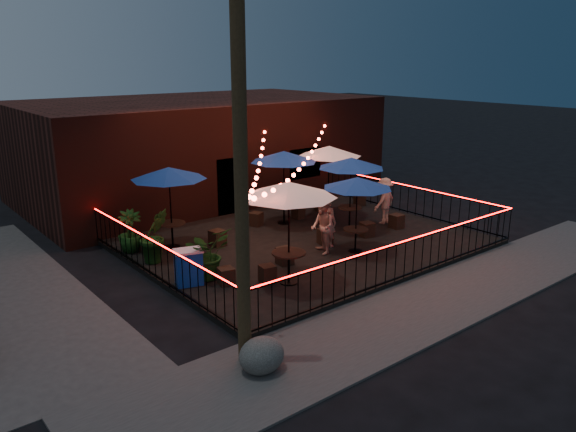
# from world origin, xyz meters

# --- Properties ---
(ground) EXTENTS (110.00, 110.00, 0.00)m
(ground) POSITION_xyz_m (0.00, 0.00, 0.00)
(ground) COLOR black
(ground) RESTS_ON ground
(patio) EXTENTS (10.00, 8.00, 0.15)m
(patio) POSITION_xyz_m (0.00, 2.00, 0.07)
(patio) COLOR black
(patio) RESTS_ON ground
(sidewalk) EXTENTS (18.00, 2.50, 0.05)m
(sidewalk) POSITION_xyz_m (0.00, -3.25, 0.03)
(sidewalk) COLOR #3D3B38
(sidewalk) RESTS_ON ground
(brick_building) EXTENTS (14.00, 8.00, 4.00)m
(brick_building) POSITION_xyz_m (1.00, 9.99, 2.00)
(brick_building) COLOR black
(brick_building) RESTS_ON ground
(utility_pole) EXTENTS (0.26, 0.26, 8.00)m
(utility_pole) POSITION_xyz_m (-5.40, -2.60, 4.00)
(utility_pole) COLOR #342615
(utility_pole) RESTS_ON ground
(fence_front) EXTENTS (10.00, 0.04, 1.04)m
(fence_front) POSITION_xyz_m (0.00, -2.00, 0.66)
(fence_front) COLOR black
(fence_front) RESTS_ON patio
(fence_left) EXTENTS (0.04, 8.00, 1.04)m
(fence_left) POSITION_xyz_m (-5.00, 2.00, 0.66)
(fence_left) COLOR black
(fence_left) RESTS_ON patio
(fence_right) EXTENTS (0.04, 8.00, 1.04)m
(fence_right) POSITION_xyz_m (5.00, 2.00, 0.66)
(fence_right) COLOR black
(fence_right) RESTS_ON patio
(festoon_lights) EXTENTS (10.02, 8.72, 1.32)m
(festoon_lights) POSITION_xyz_m (-1.01, 1.70, 2.52)
(festoon_lights) COLOR red
(festoon_lights) RESTS_ON ground
(cafe_table_0) EXTENTS (2.44, 2.44, 2.62)m
(cafe_table_0) POSITION_xyz_m (-2.49, -0.34, 2.54)
(cafe_table_0) COLOR black
(cafe_table_0) RESTS_ON patio
(cafe_table_1) EXTENTS (2.58, 2.58, 2.44)m
(cafe_table_1) POSITION_xyz_m (-3.46, 4.00, 2.38)
(cafe_table_1) COLOR black
(cafe_table_1) RESTS_ON patio
(cafe_table_2) EXTENTS (2.67, 2.67, 2.23)m
(cafe_table_2) POSITION_xyz_m (0.53, 0.27, 2.19)
(cafe_table_2) COLOR black
(cafe_table_2) RESTS_ON patio
(cafe_table_3) EXTENTS (2.99, 2.99, 2.50)m
(cafe_table_3) POSITION_xyz_m (0.71, 3.86, 2.43)
(cafe_table_3) COLOR black
(cafe_table_3) RESTS_ON patio
(cafe_table_4) EXTENTS (2.85, 2.85, 2.39)m
(cafe_table_4) POSITION_xyz_m (2.00, 1.99, 2.34)
(cafe_table_4) COLOR black
(cafe_table_4) RESTS_ON patio
(cafe_table_5) EXTENTS (2.58, 2.58, 2.51)m
(cafe_table_5) POSITION_xyz_m (2.60, 3.68, 2.44)
(cafe_table_5) COLOR black
(cafe_table_5) RESTS_ON patio
(bistro_chair_0) EXTENTS (0.45, 0.45, 0.44)m
(bistro_chair_0) POSITION_xyz_m (-3.79, 0.56, 0.37)
(bistro_chair_0) COLOR black
(bistro_chair_0) RESTS_ON patio
(bistro_chair_1) EXTENTS (0.43, 0.43, 0.44)m
(bistro_chair_1) POSITION_xyz_m (-2.87, 0.05, 0.37)
(bistro_chair_1) COLOR black
(bistro_chair_1) RESTS_ON patio
(bistro_chair_2) EXTENTS (0.52, 0.52, 0.52)m
(bistro_chair_2) POSITION_xyz_m (-4.19, 3.91, 0.41)
(bistro_chair_2) COLOR black
(bistro_chair_2) RESTS_ON patio
(bistro_chair_3) EXTENTS (0.46, 0.46, 0.48)m
(bistro_chair_3) POSITION_xyz_m (-2.35, 3.26, 0.39)
(bistro_chair_3) COLOR black
(bistro_chair_3) RESTS_ON patio
(bistro_chair_4) EXTENTS (0.43, 0.43, 0.47)m
(bistro_chair_4) POSITION_xyz_m (-1.75, 0.75, 0.38)
(bistro_chair_4) COLOR black
(bistro_chair_4) RESTS_ON patio
(bistro_chair_5) EXTENTS (0.48, 0.48, 0.46)m
(bistro_chair_5) POSITION_xyz_m (0.31, 1.34, 0.38)
(bistro_chair_5) COLOR black
(bistro_chair_5) RESTS_ON patio
(bistro_chair_6) EXTENTS (0.51, 0.51, 0.46)m
(bistro_chair_6) POSITION_xyz_m (-0.21, 4.23, 0.38)
(bistro_chair_6) COLOR black
(bistro_chair_6) RESTS_ON patio
(bistro_chair_7) EXTENTS (0.38, 0.38, 0.42)m
(bistro_chair_7) POSITION_xyz_m (1.49, 4.02, 0.36)
(bistro_chair_7) COLOR black
(bistro_chair_7) RESTS_ON patio
(bistro_chair_8) EXTENTS (0.46, 0.46, 0.46)m
(bistro_chair_8) POSITION_xyz_m (1.84, 1.05, 0.38)
(bistro_chair_8) COLOR black
(bistro_chair_8) RESTS_ON patio
(bistro_chair_9) EXTENTS (0.41, 0.41, 0.46)m
(bistro_chair_9) POSITION_xyz_m (3.28, 1.06, 0.38)
(bistro_chair_9) COLOR black
(bistro_chair_9) RESTS_ON patio
(bistro_chair_10) EXTENTS (0.55, 0.55, 0.51)m
(bistro_chair_10) POSITION_xyz_m (2.87, 4.34, 0.41)
(bistro_chair_10) COLOR black
(bistro_chair_10) RESTS_ON patio
(bistro_chair_11) EXTENTS (0.48, 0.48, 0.44)m
(bistro_chair_11) POSITION_xyz_m (4.48, 3.93, 0.37)
(bistro_chair_11) COLOR black
(bistro_chair_11) RESTS_ON patio
(patron_a) EXTENTS (0.54, 0.65, 1.52)m
(patron_a) POSITION_xyz_m (0.21, 1.14, 0.91)
(patron_a) COLOR #DEA08D
(patron_a) RESTS_ON patio
(patron_b) EXTENTS (0.87, 0.96, 1.60)m
(patron_b) POSITION_xyz_m (-0.33, 0.77, 0.95)
(patron_b) COLOR beige
(patron_b) RESTS_ON patio
(patron_c) EXTENTS (1.10, 0.75, 1.58)m
(patron_c) POSITION_xyz_m (3.38, 1.72, 0.94)
(patron_c) COLOR #D6AC87
(patron_c) RESTS_ON patio
(potted_shrub_a) EXTENTS (1.33, 1.20, 1.33)m
(potted_shrub_a) POSITION_xyz_m (-3.91, 1.24, 0.82)
(potted_shrub_a) COLOR #1F3D13
(potted_shrub_a) RESTS_ON patio
(potted_shrub_b) EXTENTS (0.86, 0.70, 1.52)m
(potted_shrub_b) POSITION_xyz_m (-4.42, 3.18, 0.91)
(potted_shrub_b) COLOR #1E3F14
(potted_shrub_b) RESTS_ON patio
(potted_shrub_c) EXTENTS (0.88, 0.88, 1.24)m
(potted_shrub_c) POSITION_xyz_m (-4.60, 4.42, 0.77)
(potted_shrub_c) COLOR #214014
(potted_shrub_c) RESTS_ON patio
(cooler) EXTENTS (0.81, 0.69, 0.92)m
(cooler) POSITION_xyz_m (-4.50, 1.16, 0.61)
(cooler) COLOR #123BA1
(cooler) RESTS_ON patio
(boulder) EXTENTS (1.03, 0.92, 0.70)m
(boulder) POSITION_xyz_m (-5.37, -3.09, 0.35)
(boulder) COLOR #3F403B
(boulder) RESTS_ON ground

